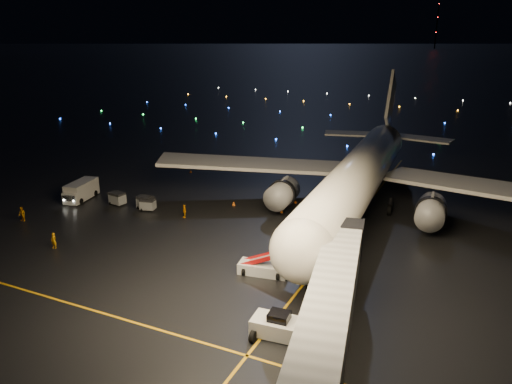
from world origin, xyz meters
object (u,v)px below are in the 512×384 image
belt_loader (263,258)px  service_truck (82,190)px  crew_c (184,211)px  baggage_cart_0 (145,203)px  crew_b (22,214)px  baggage_cart_2 (117,199)px  baggage_cart_1 (148,205)px  airliner (365,146)px  pushback_tug (279,324)px  crew_a (54,240)px

belt_loader → service_truck: (-33.01, 9.97, -0.42)m
crew_c → baggage_cart_0: bearing=-130.4°
belt_loader → crew_c: 18.54m
crew_b → baggage_cart_2: bearing=63.2°
crew_c → baggage_cart_1: 5.96m
service_truck → baggage_cart_0: bearing=-8.5°
crew_c → baggage_cart_0: size_ratio=0.87×
airliner → belt_loader: bearing=-102.1°
belt_loader → baggage_cart_1: belt_loader is taller
pushback_tug → service_truck: size_ratio=0.60×
pushback_tug → baggage_cart_2: 37.64m
baggage_cart_2 → crew_a: bearing=-68.6°
pushback_tug → baggage_cart_0: 34.02m
airliner → baggage_cart_2: airliner is taller
crew_b → baggage_cart_2: crew_b is taller
crew_b → crew_a: bearing=-17.2°
belt_loader → baggage_cart_2: (-26.82, 10.20, -0.86)m
crew_a → crew_c: size_ratio=1.03×
crew_b → crew_c: bearing=35.3°
belt_loader → baggage_cart_1: bearing=146.0°
airliner → baggage_cart_0: 30.35m
crew_c → crew_b: bearing=-96.2°
crew_b → baggage_cart_0: 15.28m
baggage_cart_1 → baggage_cart_2: baggage_cart_2 is taller
baggage_cart_1 → baggage_cart_2: bearing=166.5°
belt_loader → crew_c: bearing=138.9°
baggage_cart_0 → airliner: bearing=28.6°
pushback_tug → crew_c: size_ratio=2.42×
pushback_tug → service_truck: bearing=149.3°
airliner → baggage_cart_1: size_ratio=30.99×
crew_a → crew_c: (7.77, 14.22, -0.02)m
pushback_tug → crew_a: 29.31m
airliner → service_truck: 40.02m
airliner → crew_c: 25.21m
airliner → crew_b: size_ratio=31.35×
airliner → baggage_cart_1: 29.94m
service_truck → baggage_cart_1: service_truck is taller
baggage_cart_1 → crew_b: bearing=-152.3°
crew_a → baggage_cart_1: 14.57m
service_truck → baggage_cart_2: bearing=-9.3°
pushback_tug → crew_c: (-21.15, 18.99, -0.13)m
belt_loader → baggage_cart_1: size_ratio=3.77×
pushback_tug → crew_a: pushback_tug is taller
service_truck → belt_loader: bearing=-28.3°
crew_c → baggage_cart_1: crew_c is taller
crew_b → baggage_cart_0: crew_b is taller
baggage_cart_1 → airliner: bearing=16.3°
crew_b → belt_loader: bearing=6.3°
crew_c → airliner: bearing=91.3°
crew_b → crew_c: size_ratio=1.06×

